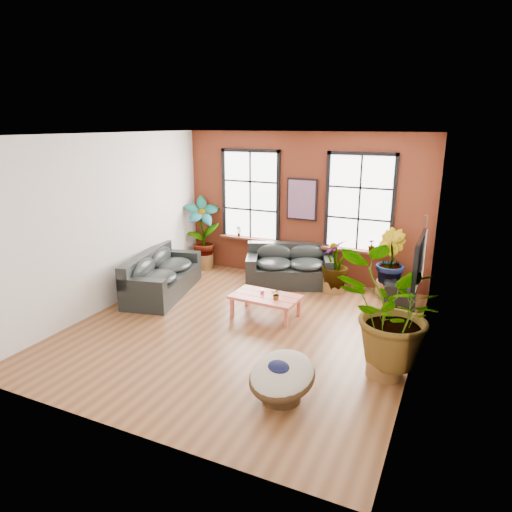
{
  "coord_description": "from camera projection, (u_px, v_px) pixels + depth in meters",
  "views": [
    {
      "loc": [
        3.47,
        -6.95,
        3.68
      ],
      "look_at": [
        0.0,
        0.6,
        1.25
      ],
      "focal_mm": 32.0,
      "sensor_mm": 36.0,
      "label": 1
    }
  ],
  "objects": [
    {
      "name": "sill_plant_left",
      "position": [
        239.0,
        231.0,
        11.59
      ],
      "size": [
        0.17,
        0.17,
        0.27
      ],
      "primitive_type": "imported",
      "rotation": [
        0.0,
        0.0,
        0.79
      ],
      "color": "#124416",
      "rests_on": "room"
    },
    {
      "name": "sofa_back",
      "position": [
        290.0,
        267.0,
        10.74
      ],
      "size": [
        2.25,
        1.66,
        0.93
      ],
      "rotation": [
        0.0,
        0.0,
        0.37
      ],
      "color": "black",
      "rests_on": "ground"
    },
    {
      "name": "pot_back_left",
      "position": [
        204.0,
        261.0,
        12.0
      ],
      "size": [
        0.54,
        0.54,
        0.38
      ],
      "rotation": [
        0.0,
        0.0,
        -0.05
      ],
      "color": "brown",
      "rests_on": "ground"
    },
    {
      "name": "floor_plant_back_right",
      "position": [
        389.0,
        261.0,
        9.83
      ],
      "size": [
        0.92,
        0.95,
        1.35
      ],
      "primitive_type": "imported",
      "rotation": [
        0.0,
        0.0,
        2.18
      ],
      "color": "#124416",
      "rests_on": "ground"
    },
    {
      "name": "floor_plant_right_wall",
      "position": [
        390.0,
        313.0,
        6.65
      ],
      "size": [
        2.01,
        1.95,
        1.71
      ],
      "primitive_type": "imported",
      "rotation": [
        0.0,
        0.0,
        3.7
      ],
      "color": "#124416",
      "rests_on": "ground"
    },
    {
      "name": "sofa_left",
      "position": [
        161.0,
        275.0,
        10.13
      ],
      "size": [
        1.48,
        2.51,
        0.93
      ],
      "rotation": [
        0.0,
        0.0,
        1.8
      ],
      "color": "black",
      "rests_on": "ground"
    },
    {
      "name": "sill_plant_right",
      "position": [
        372.0,
        245.0,
        10.24
      ],
      "size": [
        0.19,
        0.19,
        0.27
      ],
      "primitive_type": "imported",
      "rotation": [
        0.0,
        0.0,
        3.49
      ],
      "color": "#124416",
      "rests_on": "room"
    },
    {
      "name": "pot_mid",
      "position": [
        333.0,
        284.0,
        10.3
      ],
      "size": [
        0.64,
        0.64,
        0.36
      ],
      "rotation": [
        0.0,
        0.0,
        0.37
      ],
      "color": "brown",
      "rests_on": "ground"
    },
    {
      "name": "table_plant",
      "position": [
        277.0,
        294.0,
        8.71
      ],
      "size": [
        0.21,
        0.18,
        0.22
      ],
      "primitive_type": "imported",
      "rotation": [
        0.0,
        0.0,
        0.07
      ],
      "color": "#124416",
      "rests_on": "coffee_table"
    },
    {
      "name": "poster",
      "position": [
        302.0,
        199.0,
        10.71
      ],
      "size": [
        0.74,
        0.06,
        0.98
      ],
      "color": "black",
      "rests_on": "room"
    },
    {
      "name": "floor_plant_mid",
      "position": [
        335.0,
        263.0,
        10.12
      ],
      "size": [
        0.68,
        0.68,
        1.1
      ],
      "primitive_type": "imported",
      "rotation": [
        0.0,
        0.0,
        4.82
      ],
      "color": "#124416",
      "rests_on": "ground"
    },
    {
      "name": "tv_wall_unit",
      "position": [
        420.0,
        260.0,
        7.4
      ],
      "size": [
        0.13,
        1.86,
        1.2
      ],
      "color": "black",
      "rests_on": "room"
    },
    {
      "name": "coffee_table",
      "position": [
        265.0,
        298.0,
        8.95
      ],
      "size": [
        1.37,
        0.83,
        0.51
      ],
      "rotation": [
        0.0,
        0.0,
        -0.05
      ],
      "color": "#D25F4B",
      "rests_on": "ground"
    },
    {
      "name": "media_box",
      "position": [
        399.0,
        295.0,
        9.41
      ],
      "size": [
        0.69,
        0.6,
        0.51
      ],
      "rotation": [
        0.0,
        0.0,
        0.16
      ],
      "color": "black",
      "rests_on": "ground"
    },
    {
      "name": "pot_back_right",
      "position": [
        387.0,
        289.0,
        9.98
      ],
      "size": [
        0.59,
        0.59,
        0.37
      ],
      "rotation": [
        0.0,
        0.0,
        -0.19
      ],
      "color": "brown",
      "rests_on": "ground"
    },
    {
      "name": "pot_right_wall",
      "position": [
        385.0,
        363.0,
        6.87
      ],
      "size": [
        0.64,
        0.64,
        0.4
      ],
      "rotation": [
        0.0,
        0.0,
        0.2
      ],
      "color": "brown",
      "rests_on": "ground"
    },
    {
      "name": "papasan_chair",
      "position": [
        282.0,
        377.0,
        6.21
      ],
      "size": [
        1.17,
        1.17,
        0.69
      ],
      "rotation": [
        0.0,
        0.0,
        -0.33
      ],
      "color": "#3D2915",
      "rests_on": "ground"
    },
    {
      "name": "floor_plant_back_left",
      "position": [
        202.0,
        230.0,
        11.74
      ],
      "size": [
        1.1,
        1.04,
        1.74
      ],
      "primitive_type": "imported",
      "rotation": [
        0.0,
        0.0,
        0.63
      ],
      "color": "#124416",
      "rests_on": "ground"
    },
    {
      "name": "room",
      "position": [
        245.0,
        236.0,
        8.12
      ],
      "size": [
        6.04,
        6.54,
        3.54
      ],
      "color": "brown",
      "rests_on": "ground"
    }
  ]
}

